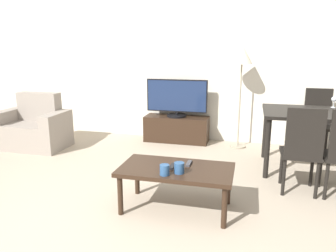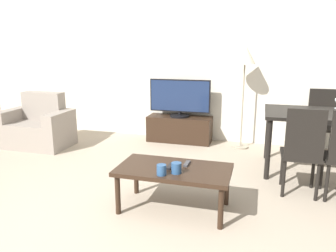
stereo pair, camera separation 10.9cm
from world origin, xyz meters
name	(u,v)px [view 2 (the right image)]	position (x,y,z in m)	size (l,w,h in m)	color
wall_back	(179,58)	(0.00, 3.67, 1.35)	(7.40, 0.06, 2.70)	silver
armchair	(38,127)	(-2.01, 2.56, 0.30)	(1.04, 0.65, 0.83)	gray
tv_stand	(180,129)	(0.08, 3.41, 0.21)	(1.04, 0.38, 0.42)	black
tv	(180,98)	(0.08, 3.40, 0.72)	(0.99, 0.32, 0.61)	black
coffee_table	(174,173)	(0.60, 1.12, 0.38)	(1.07, 0.58, 0.42)	black
dining_table	(315,120)	(1.99, 2.53, 0.67)	(1.18, 0.90, 0.76)	black
dining_chair_near	(302,149)	(1.79, 1.77, 0.52)	(0.40, 0.40, 0.95)	black
dining_chair_far	(322,120)	(2.20, 3.30, 0.52)	(0.40, 0.40, 0.95)	black
floor_lamp	(245,60)	(1.08, 3.33, 1.34)	(0.31, 0.31, 1.56)	gray
remote_primary	(170,166)	(0.56, 1.13, 0.43)	(0.04, 0.15, 0.02)	black
remote_secondary	(187,164)	(0.70, 1.24, 0.43)	(0.04, 0.15, 0.02)	#38383D
cup_white_near	(176,168)	(0.65, 1.00, 0.47)	(0.09, 0.09, 0.10)	navy
cup_colored_far	(162,170)	(0.54, 0.92, 0.47)	(0.09, 0.09, 0.10)	navy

